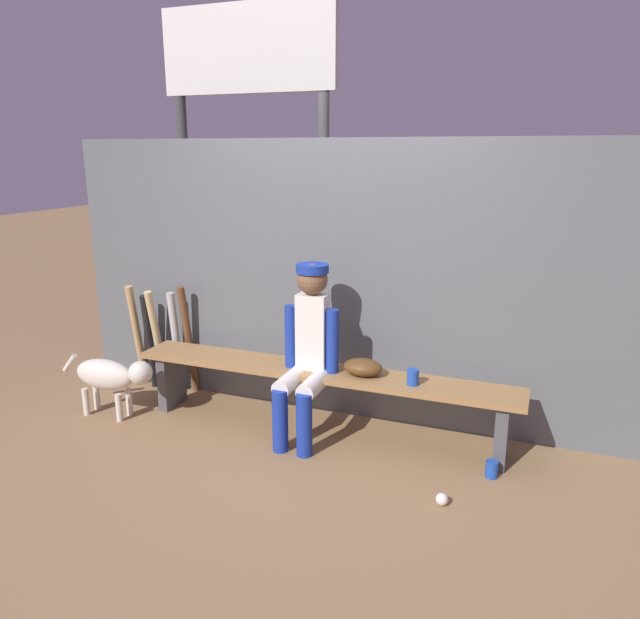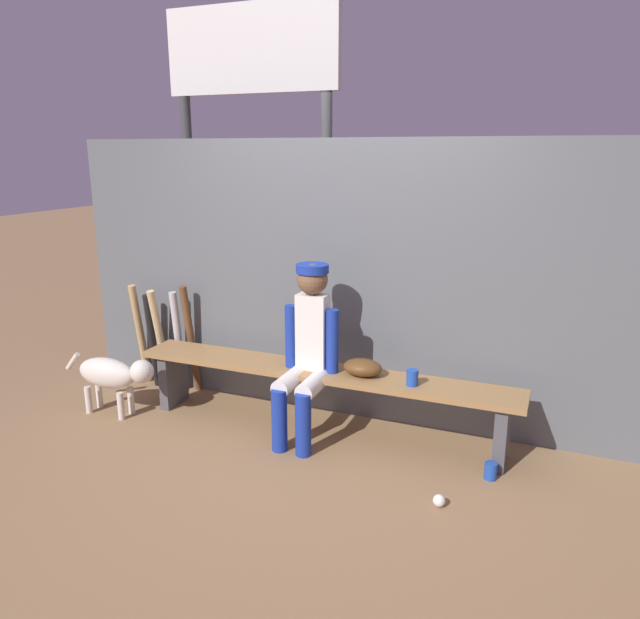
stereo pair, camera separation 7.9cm
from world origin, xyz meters
The scene contains 15 objects.
ground_plane centered at (0.00, 0.00, 0.00)m, with size 30.00×30.00×0.00m, color olive.
chainlink_fence centered at (0.00, 0.37, 1.06)m, with size 4.59×0.03×2.12m, color #595E63.
dugout_bench centered at (0.00, 0.00, 0.39)m, with size 2.89×0.36×0.49m.
player_seated centered at (-0.06, -0.11, 0.69)m, with size 0.41×0.55×1.26m.
baseball_glove centered at (0.32, 0.00, 0.55)m, with size 0.28×0.20×0.12m, color #593819.
bat_wood_dark centered at (-1.30, 0.29, 0.47)m, with size 0.06×0.06×0.95m, color brown.
bat_aluminum_silver centered at (-1.41, 0.26, 0.44)m, with size 0.06×0.06×0.89m, color #B7B7BC.
bat_wood_natural centered at (-1.60, 0.25, 0.45)m, with size 0.06×0.06×0.91m, color tan.
bat_aluminum_black centered at (-1.68, 0.25, 0.42)m, with size 0.06×0.06×0.85m, color black.
bat_wood_tan centered at (-1.82, 0.27, 0.46)m, with size 0.06×0.06×0.92m, color tan.
baseball centered at (1.02, -0.64, 0.04)m, with size 0.07×0.07×0.07m, color white.
cup_on_ground centered at (1.26, -0.21, 0.06)m, with size 0.08×0.08×0.11m, color #1E47AD.
cup_on_bench centered at (0.69, -0.05, 0.54)m, with size 0.08×0.08×0.11m, color #1E47AD.
scoreboard centered at (-1.11, 1.25, 2.42)m, with size 1.95×0.27×3.51m.
dog centered at (-1.61, -0.34, 0.34)m, with size 0.84×0.20×0.49m.
Camera 2 is at (1.55, -3.78, 2.03)m, focal length 33.65 mm.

